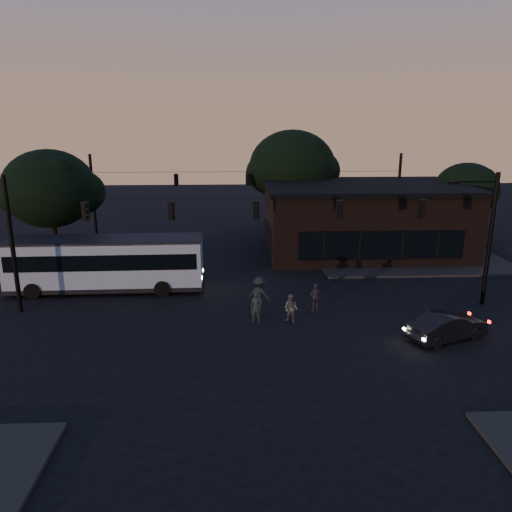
{
  "coord_description": "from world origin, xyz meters",
  "views": [
    {
      "loc": [
        -1.17,
        -22.3,
        10.17
      ],
      "look_at": [
        0.0,
        4.0,
        3.0
      ],
      "focal_mm": 35.0,
      "sensor_mm": 36.0,
      "label": 1
    }
  ],
  "objects_px": {
    "pedestrian_b": "(291,309)",
    "car": "(447,326)",
    "bus": "(106,261)",
    "building": "(363,218)",
    "pedestrian_d": "(259,294)",
    "pedestrian_a": "(256,307)",
    "pedestrian_c": "(315,298)"
  },
  "relations": [
    {
      "from": "building",
      "to": "pedestrian_b",
      "type": "relative_size",
      "value": 10.09
    },
    {
      "from": "bus",
      "to": "pedestrian_b",
      "type": "xyz_separation_m",
      "value": [
        10.74,
        -5.58,
        -1.09
      ]
    },
    {
      "from": "car",
      "to": "pedestrian_a",
      "type": "relative_size",
      "value": 2.4
    },
    {
      "from": "pedestrian_c",
      "to": "pedestrian_d",
      "type": "distance_m",
      "value": 3.08
    },
    {
      "from": "bus",
      "to": "pedestrian_a",
      "type": "bearing_deg",
      "value": -32.54
    },
    {
      "from": "pedestrian_a",
      "to": "pedestrian_c",
      "type": "relative_size",
      "value": 1.05
    },
    {
      "from": "building",
      "to": "pedestrian_a",
      "type": "relative_size",
      "value": 9.12
    },
    {
      "from": "car",
      "to": "pedestrian_c",
      "type": "height_order",
      "value": "pedestrian_c"
    },
    {
      "from": "bus",
      "to": "car",
      "type": "distance_m",
      "value": 19.71
    },
    {
      "from": "bus",
      "to": "building",
      "type": "bearing_deg",
      "value": 24.63
    },
    {
      "from": "car",
      "to": "pedestrian_d",
      "type": "bearing_deg",
      "value": 42.18
    },
    {
      "from": "pedestrian_a",
      "to": "pedestrian_c",
      "type": "distance_m",
      "value": 3.58
    },
    {
      "from": "building",
      "to": "pedestrian_a",
      "type": "xyz_separation_m",
      "value": [
        -9.08,
        -14.14,
        -1.86
      ]
    },
    {
      "from": "pedestrian_d",
      "to": "bus",
      "type": "bearing_deg",
      "value": 4.79
    },
    {
      "from": "building",
      "to": "pedestrian_d",
      "type": "height_order",
      "value": "building"
    },
    {
      "from": "pedestrian_a",
      "to": "pedestrian_c",
      "type": "xyz_separation_m",
      "value": [
        3.3,
        1.39,
        -0.04
      ]
    },
    {
      "from": "pedestrian_a",
      "to": "pedestrian_c",
      "type": "height_order",
      "value": "pedestrian_a"
    },
    {
      "from": "pedestrian_b",
      "to": "pedestrian_d",
      "type": "height_order",
      "value": "pedestrian_d"
    },
    {
      "from": "building",
      "to": "pedestrian_b",
      "type": "xyz_separation_m",
      "value": [
        -7.28,
        -14.21,
        -1.94
      ]
    },
    {
      "from": "pedestrian_a",
      "to": "bus",
      "type": "bearing_deg",
      "value": 156.6
    },
    {
      "from": "bus",
      "to": "pedestrian_c",
      "type": "height_order",
      "value": "bus"
    },
    {
      "from": "bus",
      "to": "pedestrian_d",
      "type": "height_order",
      "value": "bus"
    },
    {
      "from": "pedestrian_c",
      "to": "pedestrian_d",
      "type": "height_order",
      "value": "pedestrian_d"
    },
    {
      "from": "bus",
      "to": "pedestrian_c",
      "type": "xyz_separation_m",
      "value": [
        12.25,
        -4.12,
        -1.05
      ]
    },
    {
      "from": "pedestrian_b",
      "to": "car",
      "type": "bearing_deg",
      "value": 15.51
    },
    {
      "from": "pedestrian_b",
      "to": "pedestrian_a",
      "type": "bearing_deg",
      "value": -148.8
    },
    {
      "from": "pedestrian_a",
      "to": "car",
      "type": "bearing_deg",
      "value": -7.03
    },
    {
      "from": "building",
      "to": "bus",
      "type": "height_order",
      "value": "building"
    },
    {
      "from": "pedestrian_a",
      "to": "pedestrian_b",
      "type": "height_order",
      "value": "pedestrian_a"
    },
    {
      "from": "pedestrian_a",
      "to": "pedestrian_b",
      "type": "distance_m",
      "value": 1.8
    },
    {
      "from": "building",
      "to": "bus",
      "type": "xyz_separation_m",
      "value": [
        -18.03,
        -8.64,
        -0.85
      ]
    },
    {
      "from": "pedestrian_b",
      "to": "building",
      "type": "bearing_deg",
      "value": 96.55
    }
  ]
}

